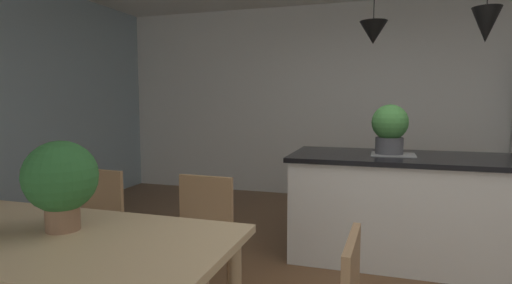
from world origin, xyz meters
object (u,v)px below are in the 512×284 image
Objects in this scene: chair_far_right at (197,241)px; potted_plant_on_table at (61,179)px; chair_far_left at (89,229)px; potted_plant_on_island at (390,128)px; dining_table at (40,248)px; kitchen_island at (420,207)px.

chair_far_right is 0.96m from potted_plant_on_table.
chair_far_left is 2.50m from potted_plant_on_island.
chair_far_right is at bearing -130.90° from potted_plant_on_island.
dining_table is 0.93m from chair_far_left.
kitchen_island is at bearing 49.34° from potted_plant_on_table.
potted_plant_on_table is at bearing 50.32° from dining_table.
chair_far_left is (-0.83, -0.00, 0.00)m from chair_far_right.
kitchen_island is 5.02× the size of potted_plant_on_table.
chair_far_right is at bearing 0.01° from chair_far_left.
chair_far_left is at bearing -179.99° from chair_far_right.
chair_far_left is 2.63m from kitchen_island.
chair_far_left is 2.01× the size of potted_plant_on_table.
dining_table is 2.12× the size of chair_far_right.
kitchen_island is at bearing 0.00° from potted_plant_on_island.
kitchen_island is (2.26, 1.35, -0.01)m from chair_far_left.
dining_table is 2.12× the size of chair_far_left.
kitchen_island is 2.78m from potted_plant_on_table.
dining_table is 2.84m from kitchen_island.
chair_far_left is 2.02× the size of potted_plant_on_island.
chair_far_left is 1.01m from potted_plant_on_table.
dining_table is 0.93m from chair_far_right.
kitchen_island is (1.43, 1.35, -0.01)m from chair_far_right.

